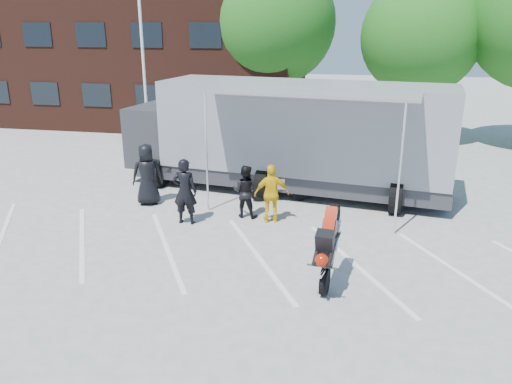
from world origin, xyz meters
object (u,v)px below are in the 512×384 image
(transporter_truck, at_px, (288,190))
(parked_motorcycle, at_px, (280,201))
(spectator_leather_a, at_px, (147,174))
(stunt_bike_rider, at_px, (329,280))
(spectator_leather_c, at_px, (245,191))
(flagpole, at_px, (147,36))
(tree_left, at_px, (274,23))
(tree_mid, at_px, (421,37))
(spectator_leather_b, at_px, (185,191))
(spectator_hivis, at_px, (272,194))

(transporter_truck, relative_size, parked_motorcycle, 6.00)
(parked_motorcycle, bearing_deg, spectator_leather_a, 90.34)
(transporter_truck, distance_m, stunt_bike_rider, 6.52)
(parked_motorcycle, height_order, spectator_leather_c, spectator_leather_c)
(stunt_bike_rider, xyz_separation_m, spectator_leather_a, (-6.02, 3.95, 0.98))
(flagpole, xyz_separation_m, spectator_leather_a, (2.25, -5.92, -4.07))
(stunt_bike_rider, bearing_deg, tree_left, 110.66)
(tree_mid, height_order, spectator_leather_b, tree_mid)
(stunt_bike_rider, xyz_separation_m, spectator_leather_c, (-2.74, 3.47, 0.79))
(tree_mid, relative_size, transporter_truck, 0.66)
(tree_left, xyz_separation_m, parked_motorcycle, (2.08, -10.81, -5.57))
(tree_mid, distance_m, spectator_leather_a, 14.70)
(spectator_leather_a, bearing_deg, spectator_hivis, 145.24)
(parked_motorcycle, distance_m, stunt_bike_rider, 5.42)
(tree_mid, distance_m, spectator_hivis, 13.27)
(stunt_bike_rider, distance_m, spectator_leather_c, 4.49)
(transporter_truck, bearing_deg, tree_mid, 68.48)
(spectator_leather_c, bearing_deg, flagpole, -43.89)
(flagpole, xyz_separation_m, transporter_truck, (6.44, -3.62, -5.05))
(tree_left, xyz_separation_m, stunt_bike_rider, (4.02, -15.87, -5.57))
(spectator_leather_b, height_order, spectator_hivis, spectator_leather_b)
(parked_motorcycle, bearing_deg, transporter_truck, -20.23)
(stunt_bike_rider, bearing_deg, spectator_leather_c, 134.66)
(tree_left, height_order, spectator_hivis, tree_left)
(tree_left, distance_m, transporter_truck, 11.32)
(flagpole, relative_size, spectator_leather_c, 5.04)
(spectator_leather_c, bearing_deg, parked_motorcycle, -111.28)
(spectator_leather_b, relative_size, spectator_hivis, 1.12)
(tree_left, distance_m, spectator_leather_a, 12.93)
(spectator_leather_c, xyz_separation_m, spectator_hivis, (0.84, -0.25, 0.06))
(tree_mid, height_order, spectator_hivis, tree_mid)
(spectator_leather_b, distance_m, spectator_hivis, 2.48)
(parked_motorcycle, xyz_separation_m, spectator_leather_a, (-4.08, -1.11, 0.98))
(tree_mid, xyz_separation_m, spectator_leather_a, (-9.00, -10.92, -3.96))
(tree_left, xyz_separation_m, spectator_hivis, (2.13, -12.65, -4.71))
(tree_left, relative_size, transporter_truck, 0.74)
(parked_motorcycle, relative_size, stunt_bike_rider, 0.98)
(spectator_leather_c, distance_m, spectator_hivis, 0.88)
(tree_left, height_order, spectator_leather_b, tree_left)
(tree_left, bearing_deg, spectator_leather_c, -84.07)
(transporter_truck, bearing_deg, flagpole, 158.33)
(flagpole, bearing_deg, stunt_bike_rider, -50.05)
(parked_motorcycle, distance_m, spectator_hivis, 2.02)
(flagpole, relative_size, stunt_bike_rider, 4.03)
(flagpole, distance_m, stunt_bike_rider, 13.83)
(flagpole, distance_m, spectator_leather_a, 7.53)
(spectator_leather_b, distance_m, spectator_leather_c, 1.79)
(stunt_bike_rider, height_order, spectator_leather_a, spectator_leather_a)
(transporter_truck, distance_m, parked_motorcycle, 1.20)
(stunt_bike_rider, bearing_deg, transporter_truck, 112.77)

